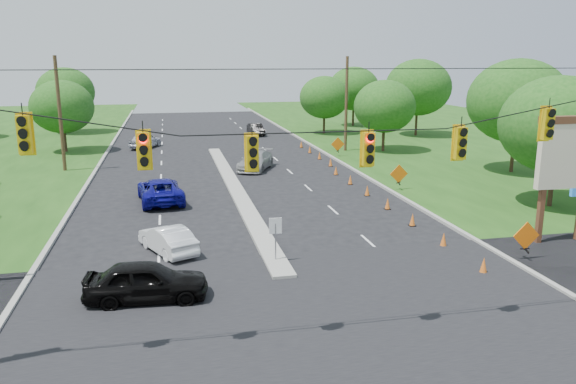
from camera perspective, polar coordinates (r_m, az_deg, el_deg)
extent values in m
plane|color=black|center=(19.32, 2.20, -13.33)|extent=(160.00, 160.00, 0.00)
cube|color=black|center=(19.32, 2.20, -13.33)|extent=(160.00, 14.00, 0.02)
cube|color=gray|center=(47.87, -18.86, 2.14)|extent=(0.25, 110.00, 0.16)
cube|color=gray|center=(49.66, 4.96, 3.19)|extent=(0.25, 110.00, 0.16)
cube|color=gray|center=(38.95, -5.45, 0.38)|extent=(1.00, 34.00, 0.18)
cylinder|color=gray|center=(24.40, -1.27, -5.25)|extent=(0.06, 0.06, 1.80)
cube|color=white|center=(24.16, -1.28, -3.45)|extent=(0.55, 0.04, 0.70)
cylinder|color=black|center=(16.40, 3.29, 7.48)|extent=(24.00, 0.04, 0.04)
cube|color=yellow|center=(16.26, -25.19, 5.31)|extent=(0.34, 0.24, 1.00)
cube|color=yellow|center=(15.92, -14.42, 4.10)|extent=(0.34, 0.24, 1.00)
cube|color=yellow|center=(16.11, -3.65, 3.96)|extent=(0.34, 0.24, 1.00)
cube|color=yellow|center=(16.97, 8.15, 4.33)|extent=(0.34, 0.24, 1.00)
cube|color=yellow|center=(18.21, 17.08, 4.76)|extent=(0.34, 0.24, 1.00)
cube|color=yellow|center=(19.78, 24.85, 6.29)|extent=(0.34, 0.24, 1.00)
cylinder|color=#422D1C|center=(47.61, -22.15, 7.30)|extent=(0.28, 0.28, 9.00)
cylinder|color=#422D1C|center=(54.55, 5.94, 8.84)|extent=(0.28, 0.28, 9.00)
cube|color=#59331E|center=(29.24, 24.38, -0.67)|extent=(0.25, 0.25, 4.40)
cube|color=beige|center=(29.52, 26.49, 3.40)|extent=(3.00, 0.35, 3.20)
cube|color=#59331E|center=(29.33, 26.82, 6.58)|extent=(3.20, 0.40, 0.35)
cone|color=orange|center=(24.81, 19.26, -7.05)|extent=(0.32, 0.32, 0.70)
cone|color=orange|center=(27.67, 15.53, -4.68)|extent=(0.32, 0.32, 0.70)
cone|color=orange|center=(30.67, 12.53, -2.75)|extent=(0.32, 0.32, 0.70)
cone|color=orange|center=(33.76, 10.08, -1.17)|extent=(0.32, 0.32, 0.70)
cone|color=orange|center=(36.93, 8.05, 0.15)|extent=(0.32, 0.32, 0.70)
cone|color=orange|center=(40.15, 6.35, 1.26)|extent=(0.32, 0.32, 0.70)
cone|color=orange|center=(43.42, 4.89, 2.20)|extent=(0.32, 0.32, 0.70)
cone|color=orange|center=(46.88, 4.35, 3.04)|extent=(0.32, 0.32, 0.70)
cone|color=orange|center=(50.19, 3.22, 3.73)|extent=(0.32, 0.32, 0.70)
cone|color=orange|center=(53.53, 2.23, 4.34)|extent=(0.32, 0.32, 0.70)
cone|color=orange|center=(56.89, 1.36, 4.88)|extent=(0.32, 0.32, 0.70)
cube|color=black|center=(26.91, 22.93, -5.33)|extent=(0.06, 0.58, 0.26)
cube|color=black|center=(26.91, 22.93, -5.33)|extent=(0.06, 0.58, 0.26)
cube|color=orange|center=(26.74, 23.04, -4.11)|extent=(1.27, 0.05, 1.27)
cube|color=black|center=(38.74, 11.16, 0.95)|extent=(0.06, 0.58, 0.26)
cube|color=black|center=(38.74, 11.16, 0.95)|extent=(0.06, 0.58, 0.26)
cube|color=orange|center=(38.62, 11.19, 1.82)|extent=(1.27, 0.05, 1.27)
cube|color=black|center=(51.66, 5.06, 4.20)|extent=(0.06, 0.58, 0.26)
cube|color=black|center=(51.66, 5.06, 4.20)|extent=(0.06, 0.58, 0.26)
cube|color=orange|center=(51.57, 5.08, 4.86)|extent=(1.27, 0.05, 1.27)
cylinder|color=black|center=(58.02, -21.71, 5.02)|extent=(0.28, 0.28, 2.52)
ellipsoid|color=#194C14|center=(57.70, -21.97, 8.04)|extent=(5.88, 5.88, 5.04)
cylinder|color=black|center=(73.02, -21.42, 6.70)|extent=(0.28, 0.28, 2.88)
ellipsoid|color=#194C14|center=(72.76, -21.66, 9.45)|extent=(6.72, 6.72, 5.76)
cylinder|color=black|center=(37.10, 25.20, 0.79)|extent=(0.28, 0.28, 2.88)
ellipsoid|color=#194C14|center=(36.57, 25.74, 6.18)|extent=(6.72, 6.72, 5.76)
cylinder|color=black|center=(47.36, 21.87, 3.78)|extent=(0.28, 0.28, 3.24)
ellipsoid|color=#194C14|center=(46.93, 22.29, 8.55)|extent=(7.56, 7.56, 6.48)
cylinder|color=black|center=(55.15, 9.66, 5.38)|extent=(0.28, 0.28, 2.52)
ellipsoid|color=#194C14|center=(54.82, 9.78, 8.57)|extent=(5.88, 5.88, 5.04)
cylinder|color=black|center=(67.38, 12.90, 6.95)|extent=(0.28, 0.28, 3.24)
ellipsoid|color=#194C14|center=(67.08, 13.07, 10.31)|extent=(7.56, 7.56, 6.48)
cylinder|color=black|center=(76.08, 6.63, 7.75)|extent=(0.28, 0.28, 2.88)
ellipsoid|color=#194C14|center=(75.83, 6.70, 10.39)|extent=(6.72, 6.72, 5.76)
cylinder|color=black|center=(67.68, 3.68, 6.98)|extent=(0.28, 0.28, 2.52)
ellipsoid|color=#194C14|center=(67.41, 3.72, 9.58)|extent=(5.88, 5.88, 5.04)
imported|color=black|center=(21.41, -14.18, -8.78)|extent=(4.57, 2.11, 1.52)
imported|color=white|center=(26.38, -12.13, -4.72)|extent=(2.81, 4.07, 1.27)
imported|color=#0D0B80|center=(35.75, -12.85, 0.18)|extent=(3.08, 5.66, 1.51)
imported|color=gray|center=(45.37, -3.33, 3.20)|extent=(3.95, 5.43, 1.46)
imported|color=#AFAFBD|center=(58.44, -14.32, 5.11)|extent=(3.42, 4.83, 1.53)
imported|color=black|center=(66.47, -3.29, 6.37)|extent=(1.68, 4.22, 1.37)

